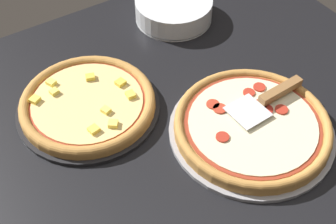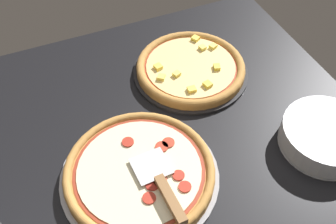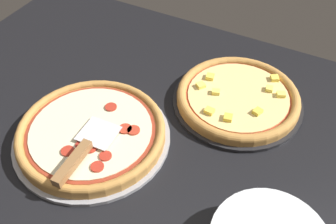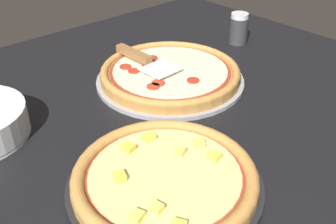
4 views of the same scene
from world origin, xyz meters
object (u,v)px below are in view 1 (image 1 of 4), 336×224
(pizza_back, at_px, (88,103))
(plate_stack, at_px, (174,9))
(serving_spatula, at_px, (273,95))
(pizza_front, at_px, (252,125))

(pizza_back, bearing_deg, plate_stack, -62.19)
(serving_spatula, bearing_deg, pizza_front, 110.28)
(serving_spatula, xyz_separation_m, plate_stack, (0.43, -0.00, -0.02))
(pizza_back, height_order, plate_stack, plate_stack)
(pizza_front, xyz_separation_m, plate_stack, (0.47, -0.09, 0.01))
(pizza_front, height_order, pizza_back, pizza_front)
(pizza_front, distance_m, pizza_back, 0.39)
(pizza_back, height_order, serving_spatula, serving_spatula)
(serving_spatula, bearing_deg, plate_stack, -0.61)
(plate_stack, bearing_deg, pizza_front, 169.11)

